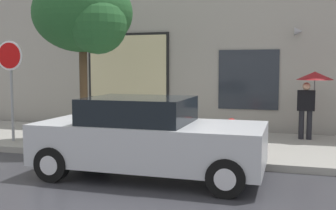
# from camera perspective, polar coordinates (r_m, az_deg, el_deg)

# --- Properties ---
(ground_plane) EXTENTS (60.00, 60.00, 0.00)m
(ground_plane) POSITION_cam_1_polar(r_m,az_deg,el_deg) (7.94, -4.32, -9.80)
(ground_plane) COLOR #333338
(sidewalk) EXTENTS (20.00, 4.00, 0.15)m
(sidewalk) POSITION_cam_1_polar(r_m,az_deg,el_deg) (10.71, 1.50, -5.42)
(sidewalk) COLOR gray
(sidewalk) RESTS_ON ground
(building_facade) EXTENTS (20.00, 0.67, 7.00)m
(building_facade) POSITION_cam_1_polar(r_m,az_deg,el_deg) (13.03, 4.43, 11.52)
(building_facade) COLOR #9E998E
(building_facade) RESTS_ON ground
(parked_car) EXTENTS (4.27, 1.94, 1.50)m
(parked_car) POSITION_cam_1_polar(r_m,az_deg,el_deg) (7.71, -2.87, -4.63)
(parked_car) COLOR #B7BABF
(parked_car) RESTS_ON ground
(fire_hydrant) EXTENTS (0.30, 0.44, 0.76)m
(fire_hydrant) POSITION_cam_1_polar(r_m,az_deg,el_deg) (9.43, 8.90, -4.20)
(fire_hydrant) COLOR red
(fire_hydrant) RESTS_ON sidewalk
(pedestrian_with_umbrella) EXTENTS (0.96, 0.96, 1.81)m
(pedestrian_with_umbrella) POSITION_cam_1_polar(r_m,az_deg,el_deg) (11.35, 19.61, 2.59)
(pedestrian_with_umbrella) COLOR black
(pedestrian_with_umbrella) RESTS_ON sidewalk
(street_tree) EXTENTS (2.61, 2.22, 4.27)m
(street_tree) POSITION_cam_1_polar(r_m,az_deg,el_deg) (10.62, -11.56, 12.15)
(street_tree) COLOR #4C3823
(street_tree) RESTS_ON sidewalk
(stop_sign) EXTENTS (0.76, 0.10, 2.60)m
(stop_sign) POSITION_cam_1_polar(r_m,az_deg,el_deg) (11.23, -21.30, 4.53)
(stop_sign) COLOR gray
(stop_sign) RESTS_ON sidewalk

